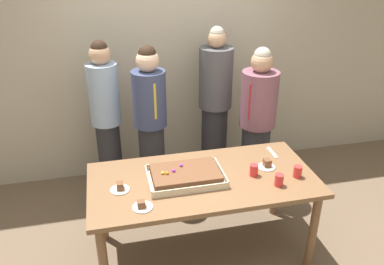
{
  "coord_description": "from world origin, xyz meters",
  "views": [
    {
      "loc": [
        -0.7,
        -2.63,
        2.52
      ],
      "look_at": [
        -0.06,
        0.15,
        1.12
      ],
      "focal_mm": 36.81,
      "sensor_mm": 36.0,
      "label": 1
    }
  ],
  "objects_px": {
    "plated_slice_near_left": "(267,165)",
    "person_serving_front": "(151,124)",
    "drink_cup_middle": "(279,180)",
    "drink_cup_far_end": "(298,172)",
    "cake_server_utensil": "(272,153)",
    "person_far_right_suit": "(257,123)",
    "sheet_cake": "(185,175)",
    "plated_slice_far_left": "(142,206)",
    "drink_cup_nearest": "(254,170)",
    "party_table": "(203,187)",
    "person_green_shirt_behind": "(215,105)",
    "plated_slice_near_right": "(120,188)",
    "person_striped_tie_right": "(106,118)"
  },
  "relations": [
    {
      "from": "plated_slice_near_left",
      "to": "person_serving_front",
      "type": "height_order",
      "value": "person_serving_front"
    },
    {
      "from": "drink_cup_middle",
      "to": "drink_cup_far_end",
      "type": "bearing_deg",
      "value": 22.5
    },
    {
      "from": "cake_server_utensil",
      "to": "person_far_right_suit",
      "type": "xyz_separation_m",
      "value": [
        0.06,
        0.53,
        0.05
      ]
    },
    {
      "from": "sheet_cake",
      "to": "person_far_right_suit",
      "type": "bearing_deg",
      "value": 40.4
    },
    {
      "from": "person_serving_front",
      "to": "cake_server_utensil",
      "type": "bearing_deg",
      "value": 47.43
    },
    {
      "from": "plated_slice_far_left",
      "to": "cake_server_utensil",
      "type": "bearing_deg",
      "value": 23.71
    },
    {
      "from": "drink_cup_nearest",
      "to": "person_far_right_suit",
      "type": "height_order",
      "value": "person_far_right_suit"
    },
    {
      "from": "party_table",
      "to": "person_far_right_suit",
      "type": "distance_m",
      "value": 1.12
    },
    {
      "from": "person_serving_front",
      "to": "drink_cup_nearest",
      "type": "bearing_deg",
      "value": 26.56
    },
    {
      "from": "drink_cup_middle",
      "to": "person_serving_front",
      "type": "bearing_deg",
      "value": 126.38
    },
    {
      "from": "person_serving_front",
      "to": "person_green_shirt_behind",
      "type": "xyz_separation_m",
      "value": [
        0.74,
        0.25,
        0.03
      ]
    },
    {
      "from": "drink_cup_nearest",
      "to": "person_green_shirt_behind",
      "type": "height_order",
      "value": "person_green_shirt_behind"
    },
    {
      "from": "plated_slice_near_left",
      "to": "plated_slice_near_right",
      "type": "distance_m",
      "value": 1.24
    },
    {
      "from": "plated_slice_near_left",
      "to": "party_table",
      "type": "bearing_deg",
      "value": -175.94
    },
    {
      "from": "sheet_cake",
      "to": "cake_server_utensil",
      "type": "xyz_separation_m",
      "value": [
        0.87,
        0.26,
        -0.04
      ]
    },
    {
      "from": "party_table",
      "to": "person_green_shirt_behind",
      "type": "xyz_separation_m",
      "value": [
        0.44,
        1.17,
        0.22
      ]
    },
    {
      "from": "person_serving_front",
      "to": "person_far_right_suit",
      "type": "xyz_separation_m",
      "value": [
        1.08,
        -0.13,
        -0.04
      ]
    },
    {
      "from": "sheet_cake",
      "to": "person_green_shirt_behind",
      "type": "xyz_separation_m",
      "value": [
        0.58,
        1.16,
        0.09
      ]
    },
    {
      "from": "party_table",
      "to": "person_striped_tie_right",
      "type": "distance_m",
      "value": 1.36
    },
    {
      "from": "plated_slice_near_right",
      "to": "drink_cup_far_end",
      "type": "xyz_separation_m",
      "value": [
        1.43,
        -0.13,
        0.03
      ]
    },
    {
      "from": "drink_cup_nearest",
      "to": "person_far_right_suit",
      "type": "relative_size",
      "value": 0.06
    },
    {
      "from": "party_table",
      "to": "person_striped_tie_right",
      "type": "height_order",
      "value": "person_striped_tie_right"
    },
    {
      "from": "party_table",
      "to": "plated_slice_near_left",
      "type": "xyz_separation_m",
      "value": [
        0.57,
        0.04,
        0.11
      ]
    },
    {
      "from": "plated_slice_near_right",
      "to": "person_striped_tie_right",
      "type": "height_order",
      "value": "person_striped_tie_right"
    },
    {
      "from": "plated_slice_near_left",
      "to": "plated_slice_far_left",
      "type": "bearing_deg",
      "value": -163.54
    },
    {
      "from": "cake_server_utensil",
      "to": "person_serving_front",
      "type": "height_order",
      "value": "person_serving_front"
    },
    {
      "from": "person_green_shirt_behind",
      "to": "person_far_right_suit",
      "type": "bearing_deg",
      "value": 68.85
    },
    {
      "from": "drink_cup_nearest",
      "to": "person_green_shirt_behind",
      "type": "xyz_separation_m",
      "value": [
        0.02,
        1.23,
        0.08
      ]
    },
    {
      "from": "sheet_cake",
      "to": "person_serving_front",
      "type": "bearing_deg",
      "value": 99.67
    },
    {
      "from": "plated_slice_far_left",
      "to": "person_far_right_suit",
      "type": "relative_size",
      "value": 0.09
    },
    {
      "from": "sheet_cake",
      "to": "drink_cup_nearest",
      "type": "bearing_deg",
      "value": -6.33
    },
    {
      "from": "plated_slice_near_right",
      "to": "plated_slice_near_left",
      "type": "bearing_deg",
      "value": 2.85
    },
    {
      "from": "cake_server_utensil",
      "to": "plated_slice_far_left",
      "type": "bearing_deg",
      "value": -156.29
    },
    {
      "from": "drink_cup_nearest",
      "to": "cake_server_utensil",
      "type": "xyz_separation_m",
      "value": [
        0.3,
        0.32,
        -0.05
      ]
    },
    {
      "from": "drink_cup_nearest",
      "to": "person_green_shirt_behind",
      "type": "bearing_deg",
      "value": 89.16
    },
    {
      "from": "cake_server_utensil",
      "to": "person_far_right_suit",
      "type": "height_order",
      "value": "person_far_right_suit"
    },
    {
      "from": "party_table",
      "to": "sheet_cake",
      "type": "bearing_deg",
      "value": 176.4
    },
    {
      "from": "party_table",
      "to": "sheet_cake",
      "type": "distance_m",
      "value": 0.19
    },
    {
      "from": "plated_slice_near_left",
      "to": "plated_slice_far_left",
      "type": "distance_m",
      "value": 1.15
    },
    {
      "from": "plated_slice_near_right",
      "to": "person_striped_tie_right",
      "type": "distance_m",
      "value": 1.15
    },
    {
      "from": "drink_cup_far_end",
      "to": "person_serving_front",
      "type": "xyz_separation_m",
      "value": [
        -1.06,
        1.08,
        0.05
      ]
    },
    {
      "from": "drink_cup_nearest",
      "to": "cake_server_utensil",
      "type": "bearing_deg",
      "value": 46.25
    },
    {
      "from": "cake_server_utensil",
      "to": "person_far_right_suit",
      "type": "relative_size",
      "value": 0.12
    },
    {
      "from": "plated_slice_far_left",
      "to": "drink_cup_middle",
      "type": "xyz_separation_m",
      "value": [
        1.09,
        0.05,
        0.03
      ]
    },
    {
      "from": "person_striped_tie_right",
      "to": "drink_cup_far_end",
      "type": "bearing_deg",
      "value": 21.68
    },
    {
      "from": "drink_cup_far_end",
      "to": "person_serving_front",
      "type": "bearing_deg",
      "value": 134.39
    },
    {
      "from": "sheet_cake",
      "to": "person_green_shirt_behind",
      "type": "height_order",
      "value": "person_green_shirt_behind"
    },
    {
      "from": "person_far_right_suit",
      "to": "person_serving_front",
      "type": "bearing_deg",
      "value": -47.33
    },
    {
      "from": "cake_server_utensil",
      "to": "person_serving_front",
      "type": "bearing_deg",
      "value": 147.13
    },
    {
      "from": "plated_slice_near_right",
      "to": "drink_cup_nearest",
      "type": "bearing_deg",
      "value": -1.69
    }
  ]
}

